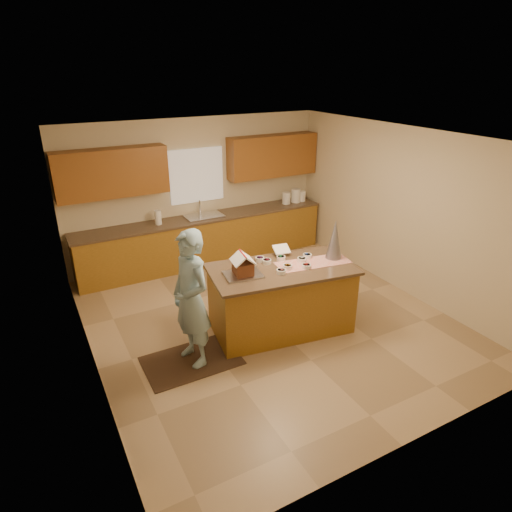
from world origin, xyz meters
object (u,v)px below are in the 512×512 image
(island_base, at_px, (281,300))
(tinsel_tree, at_px, (335,239))
(boy, at_px, (191,299))
(gingerbread_house, at_px, (243,266))

(island_base, height_order, tinsel_tree, tinsel_tree)
(boy, distance_m, gingerbread_house, 0.84)
(tinsel_tree, bearing_deg, boy, -178.64)
(island_base, distance_m, boy, 1.46)
(tinsel_tree, relative_size, boy, 0.33)
(island_base, xyz_separation_m, boy, (-1.38, -0.13, 0.44))
(tinsel_tree, distance_m, gingerbread_house, 1.43)
(boy, bearing_deg, tinsel_tree, 80.21)
(gingerbread_house, bearing_deg, island_base, -3.49)
(island_base, height_order, gingerbread_house, gingerbread_house)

